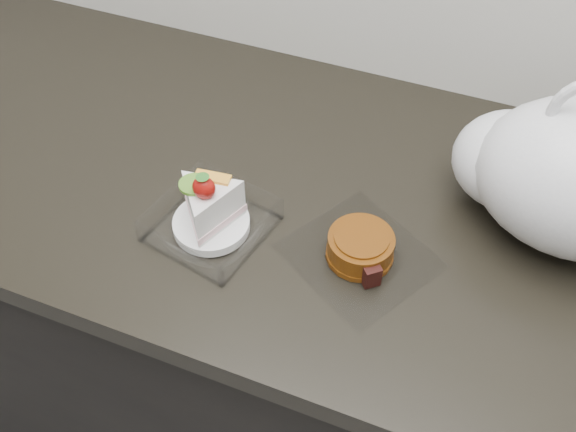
# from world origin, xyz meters

# --- Properties ---
(counter) EXTENTS (2.04, 0.64, 0.90)m
(counter) POSITION_xyz_m (0.00, 1.69, 0.45)
(counter) COLOR black
(counter) RESTS_ON ground
(cake_tray) EXTENTS (0.17, 0.17, 0.12)m
(cake_tray) POSITION_xyz_m (-0.18, 1.56, 0.93)
(cake_tray) COLOR white
(cake_tray) RESTS_ON counter
(mooncake_wrap) EXTENTS (0.24, 0.24, 0.04)m
(mooncake_wrap) POSITION_xyz_m (0.03, 1.59, 0.92)
(mooncake_wrap) COLOR white
(mooncake_wrap) RESTS_ON counter
(plastic_bag) EXTENTS (0.33, 0.24, 0.26)m
(plastic_bag) POSITION_xyz_m (0.26, 1.74, 1.00)
(plastic_bag) COLOR white
(plastic_bag) RESTS_ON counter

